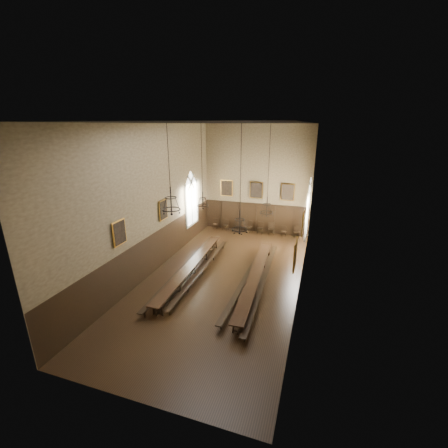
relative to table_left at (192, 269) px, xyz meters
The scene contains 34 objects.
floor 2.05m from the table_left, ahead, with size 9.00×18.00×0.02m, color black.
ceiling 8.86m from the table_left, ahead, with size 9.00×18.00×0.02m, color black.
wall_back 10.22m from the table_left, 77.63° to the left, with size 9.00×0.02×9.00m, color #8B7A55.
wall_front 9.99m from the table_left, 77.28° to the right, with size 9.00×0.02×9.00m, color #8B7A55.
wall_left 4.83m from the table_left, behind, with size 0.02×18.00×9.00m, color #8B7A55.
wall_right 7.71m from the table_left, ahead, with size 0.02×18.00×9.00m, color #8B7A55.
wainscot_panelling 2.19m from the table_left, ahead, with size 9.00×18.00×2.50m, color black, non-canonical shape.
table_left is the anchor object (origin of this frame).
table_right 4.04m from the table_left, ahead, with size 1.15×9.75×0.76m.
bench_left_outer 0.57m from the table_left, 166.98° to the left, with size 0.63×10.49×0.47m.
bench_left_inner 0.66m from the table_left, 18.70° to the left, with size 0.43×9.46×0.43m.
bench_right_inner 3.50m from the table_left, ahead, with size 0.47×10.15×0.46m.
bench_right_outer 4.50m from the table_left, ahead, with size 0.62×10.45×0.47m.
chair_0 8.81m from the table_left, 99.98° to the left, with size 0.42×0.42×0.91m.
chair_1 8.63m from the table_left, 93.71° to the left, with size 0.51×0.51×0.95m.
chair_2 8.71m from the table_left, 86.44° to the left, with size 0.40×0.40×0.88m.
chair_3 8.85m from the table_left, 79.74° to the left, with size 0.57×0.57×1.02m.
chair_4 8.98m from the table_left, 73.56° to the left, with size 0.49×0.49×1.04m.
chair_5 9.38m from the table_left, 68.28° to the left, with size 0.57×0.57×1.03m.
chair_6 9.75m from the table_left, 62.28° to the left, with size 0.39×0.39×0.86m.
chair_7 10.35m from the table_left, 57.35° to the left, with size 0.54×0.54×0.99m.
chandelier_back_left 4.69m from the table_left, 95.42° to the left, with size 0.75×0.75×5.34m.
chandelier_back_right 6.06m from the table_left, 30.43° to the left, with size 0.81×0.81×5.39m.
chandelier_front_left 5.18m from the table_left, 89.78° to the right, with size 0.94×0.94×4.35m.
chandelier_front_right 6.03m from the table_left, 32.32° to the right, with size 0.75×0.75×4.94m.
portrait_back_0 9.62m from the table_left, 93.78° to the left, with size 1.10×0.12×1.40m.
portrait_back_1 9.81m from the table_left, 77.46° to the left, with size 1.10×0.12×1.40m.
portrait_back_2 10.65m from the table_left, 62.93° to the left, with size 1.10×0.12×1.40m.
portrait_left_0 4.24m from the table_left, 154.56° to the left, with size 0.12×1.00×1.30m.
portrait_left_1 5.29m from the table_left, 125.18° to the right, with size 0.12×1.00×1.30m.
portrait_right_0 7.29m from the table_left, 10.04° to the left, with size 0.12×1.00×1.30m.
portrait_right_1 7.95m from the table_left, 27.83° to the right, with size 0.12×1.00×1.30m.
window_right 9.07m from the table_left, 41.18° to the left, with size 0.20×2.20×4.60m, color white, non-canonical shape.
window_left 6.83m from the table_left, 113.31° to the left, with size 0.20×2.20×4.60m, color white, non-canonical shape.
Camera 1 is at (5.12, -15.40, 8.92)m, focal length 24.00 mm.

